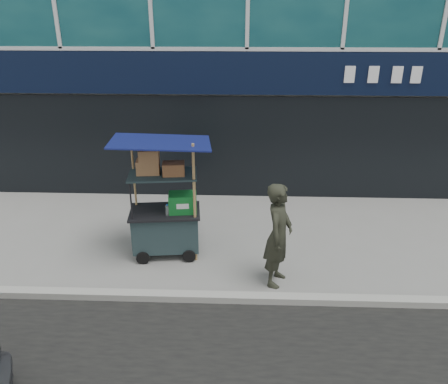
{
  "coord_description": "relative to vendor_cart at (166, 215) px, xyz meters",
  "views": [
    {
      "loc": [
        -0.12,
        -5.8,
        4.29
      ],
      "look_at": [
        -0.38,
        1.2,
        1.26
      ],
      "focal_mm": 35.0,
      "sensor_mm": 36.0,
      "label": 1
    }
  ],
  "objects": [
    {
      "name": "vendor_cart",
      "position": [
        0.0,
        0.0,
        0.0
      ],
      "size": [
        1.79,
        1.35,
        2.25
      ],
      "rotation": [
        0.0,
        0.0,
        0.11
      ],
      "color": "#182729",
      "rests_on": "ground"
    },
    {
      "name": "curb",
      "position": [
        1.43,
        -1.4,
        -0.73
      ],
      "size": [
        80.0,
        0.18,
        0.12
      ],
      "primitive_type": "cube",
      "color": "#989890",
      "rests_on": "ground"
    },
    {
      "name": "vendor_man",
      "position": [
        1.95,
        -0.85,
        0.1
      ],
      "size": [
        0.61,
        0.75,
        1.77
      ],
      "primitive_type": "imported",
      "rotation": [
        0.0,
        0.0,
        1.23
      ],
      "color": "#26291E",
      "rests_on": "ground"
    },
    {
      "name": "ground",
      "position": [
        1.43,
        -1.2,
        -0.79
      ],
      "size": [
        80.0,
        80.0,
        0.0
      ],
      "primitive_type": "plane",
      "color": "gray",
      "rests_on": "ground"
    }
  ]
}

